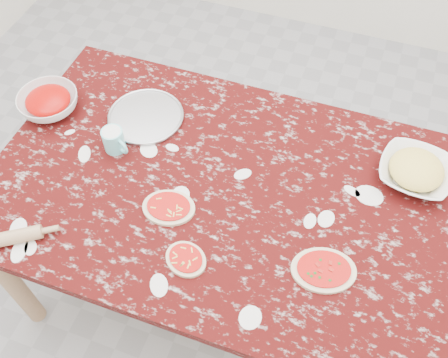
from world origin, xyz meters
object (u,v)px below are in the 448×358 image
flour_mug (114,140)px  sauce_bowl (49,103)px  rolling_pin (5,239)px  worktable (224,201)px  cheese_bowl (415,172)px  pizza_tray (146,117)px

flour_mug → sauce_bowl: bearing=164.3°
rolling_pin → worktable: bearing=36.7°
worktable → cheese_bowl: size_ratio=6.62×
sauce_bowl → cheese_bowl: (1.33, 0.13, -0.01)m
rolling_pin → flour_mug: bearing=72.1°
rolling_pin → cheese_bowl: bearing=30.3°
pizza_tray → rolling_pin: size_ratio=1.23×
flour_mug → rolling_pin: flour_mug is taller
flour_mug → worktable: bearing=-4.5°
worktable → flour_mug: 0.44m
sauce_bowl → flour_mug: flour_mug is taller
pizza_tray → worktable: bearing=-28.1°
worktable → pizza_tray: (-0.38, 0.20, 0.09)m
flour_mug → pizza_tray: bearing=77.6°
sauce_bowl → flour_mug: size_ratio=2.06×
flour_mug → rolling_pin: size_ratio=0.48×
pizza_tray → cheese_bowl: bearing=3.0°
cheese_bowl → rolling_pin: bearing=-149.7°
pizza_tray → cheese_bowl: size_ratio=1.14×
worktable → rolling_pin: size_ratio=7.09×
sauce_bowl → rolling_pin: 0.57m
sauce_bowl → cheese_bowl: 1.34m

